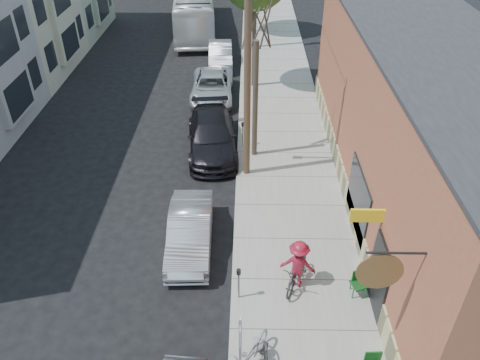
{
  "coord_description": "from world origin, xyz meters",
  "views": [
    {
      "loc": [
        2.47,
        -10.81,
        11.85
      ],
      "look_at": [
        2.21,
        3.79,
        1.5
      ],
      "focal_mm": 35.0,
      "sensor_mm": 36.0,
      "label": 1
    }
  ],
  "objects_px": {
    "car_3": "(212,87)",
    "bus": "(194,8)",
    "sign_post": "(240,351)",
    "patio_chair_a": "(359,284)",
    "tree_bare": "(255,101)",
    "car_1": "(190,231)",
    "car_2": "(212,136)",
    "parking_meter_far": "(243,130)",
    "cyclist": "(298,264)",
    "car_4": "(220,54)",
    "parking_meter_near": "(239,279)",
    "parked_bike_b": "(251,355)",
    "utility_pole_near": "(246,58)"
  },
  "relations": [
    {
      "from": "car_3",
      "to": "bus",
      "type": "distance_m",
      "value": 12.91
    },
    {
      "from": "car_3",
      "to": "sign_post",
      "type": "bearing_deg",
      "value": -85.01
    },
    {
      "from": "patio_chair_a",
      "to": "tree_bare",
      "type": "bearing_deg",
      "value": 91.48
    },
    {
      "from": "car_1",
      "to": "tree_bare",
      "type": "bearing_deg",
      "value": 66.88
    },
    {
      "from": "car_2",
      "to": "bus",
      "type": "xyz_separation_m",
      "value": [
        -2.6,
        18.44,
        0.9
      ]
    },
    {
      "from": "sign_post",
      "to": "car_3",
      "type": "xyz_separation_m",
      "value": [
        -1.94,
        18.05,
        -1.13
      ]
    },
    {
      "from": "sign_post",
      "to": "car_2",
      "type": "relative_size",
      "value": 0.51
    },
    {
      "from": "parking_meter_far",
      "to": "car_1",
      "type": "bearing_deg",
      "value": -104.61
    },
    {
      "from": "cyclist",
      "to": "car_4",
      "type": "height_order",
      "value": "cyclist"
    },
    {
      "from": "parking_meter_near",
      "to": "bus",
      "type": "height_order",
      "value": "bus"
    },
    {
      "from": "patio_chair_a",
      "to": "bus",
      "type": "height_order",
      "value": "bus"
    },
    {
      "from": "sign_post",
      "to": "tree_bare",
      "type": "bearing_deg",
      "value": 87.81
    },
    {
      "from": "parking_meter_far",
      "to": "sign_post",
      "type": "bearing_deg",
      "value": -89.54
    },
    {
      "from": "car_4",
      "to": "parking_meter_near",
      "type": "bearing_deg",
      "value": -88.87
    },
    {
      "from": "parking_meter_far",
      "to": "car_2",
      "type": "bearing_deg",
      "value": -171.81
    },
    {
      "from": "parking_meter_near",
      "to": "parked_bike_b",
      "type": "relative_size",
      "value": 0.6
    },
    {
      "from": "cyclist",
      "to": "car_4",
      "type": "xyz_separation_m",
      "value": [
        -3.51,
        19.52,
        -0.33
      ]
    },
    {
      "from": "tree_bare",
      "to": "cyclist",
      "type": "relative_size",
      "value": 3.02
    },
    {
      "from": "parking_meter_far",
      "to": "car_1",
      "type": "xyz_separation_m",
      "value": [
        -1.8,
        -6.89,
        -0.28
      ]
    },
    {
      "from": "parking_meter_near",
      "to": "car_2",
      "type": "xyz_separation_m",
      "value": [
        -1.45,
        9.18,
        -0.19
      ]
    },
    {
      "from": "utility_pole_near",
      "to": "cyclist",
      "type": "xyz_separation_m",
      "value": [
        1.74,
        -6.47,
        -4.36
      ]
    },
    {
      "from": "utility_pole_near",
      "to": "car_2",
      "type": "xyz_separation_m",
      "value": [
        -1.59,
        2.1,
        -4.61
      ]
    },
    {
      "from": "tree_bare",
      "to": "car_3",
      "type": "relative_size",
      "value": 1.07
    },
    {
      "from": "car_1",
      "to": "car_4",
      "type": "xyz_separation_m",
      "value": [
        0.17,
        17.63,
        0.01
      ]
    },
    {
      "from": "tree_bare",
      "to": "parking_meter_near",
      "type": "bearing_deg",
      "value": -93.65
    },
    {
      "from": "parking_meter_far",
      "to": "cyclist",
      "type": "xyz_separation_m",
      "value": [
        1.88,
        -8.78,
        0.06
      ]
    },
    {
      "from": "bus",
      "to": "patio_chair_a",
      "type": "bearing_deg",
      "value": -79.35
    },
    {
      "from": "cyclist",
      "to": "car_1",
      "type": "xyz_separation_m",
      "value": [
        -3.68,
        1.89,
        -0.34
      ]
    },
    {
      "from": "parking_meter_near",
      "to": "bus",
      "type": "distance_m",
      "value": 27.92
    },
    {
      "from": "cyclist",
      "to": "parked_bike_b",
      "type": "relative_size",
      "value": 0.87
    },
    {
      "from": "tree_bare",
      "to": "patio_chair_a",
      "type": "xyz_separation_m",
      "value": [
        3.26,
        -8.41,
        -2.26
      ]
    },
    {
      "from": "sign_post",
      "to": "bus",
      "type": "relative_size",
      "value": 0.23
    },
    {
      "from": "parked_bike_b",
      "to": "car_3",
      "type": "bearing_deg",
      "value": 123.75
    },
    {
      "from": "tree_bare",
      "to": "patio_chair_a",
      "type": "height_order",
      "value": "tree_bare"
    },
    {
      "from": "parking_meter_near",
      "to": "car_1",
      "type": "xyz_separation_m",
      "value": [
        -1.8,
        2.5,
        -0.28
      ]
    },
    {
      "from": "car_3",
      "to": "bus",
      "type": "height_order",
      "value": "bus"
    },
    {
      "from": "parking_meter_near",
      "to": "car_4",
      "type": "height_order",
      "value": "car_4"
    },
    {
      "from": "sign_post",
      "to": "patio_chair_a",
      "type": "distance_m",
      "value": 5.14
    },
    {
      "from": "cyclist",
      "to": "bus",
      "type": "bearing_deg",
      "value": -63.53
    },
    {
      "from": "car_3",
      "to": "car_2",
      "type": "bearing_deg",
      "value": -87.27
    },
    {
      "from": "parking_meter_near",
      "to": "cyclist",
      "type": "distance_m",
      "value": 1.98
    },
    {
      "from": "sign_post",
      "to": "cyclist",
      "type": "relative_size",
      "value": 1.56
    },
    {
      "from": "tree_bare",
      "to": "patio_chair_a",
      "type": "distance_m",
      "value": 9.3
    },
    {
      "from": "parking_meter_far",
      "to": "utility_pole_near",
      "type": "relative_size",
      "value": 0.12
    },
    {
      "from": "car_2",
      "to": "car_4",
      "type": "height_order",
      "value": "car_2"
    },
    {
      "from": "parking_meter_near",
      "to": "patio_chair_a",
      "type": "relative_size",
      "value": 1.41
    },
    {
      "from": "tree_bare",
      "to": "car_3",
      "type": "distance_m",
      "value": 7.08
    },
    {
      "from": "utility_pole_near",
      "to": "patio_chair_a",
      "type": "xyz_separation_m",
      "value": [
        3.67,
        -6.87,
        -4.82
      ]
    },
    {
      "from": "parking_meter_far",
      "to": "car_4",
      "type": "xyz_separation_m",
      "value": [
        -1.63,
        10.74,
        -0.27
      ]
    },
    {
      "from": "sign_post",
      "to": "utility_pole_near",
      "type": "xyz_separation_m",
      "value": [
        0.04,
        10.2,
        3.58
      ]
    }
  ]
}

